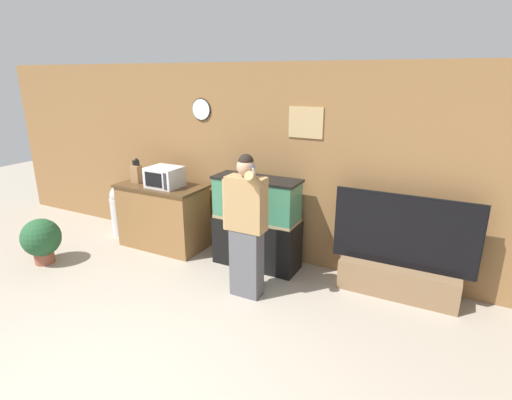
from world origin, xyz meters
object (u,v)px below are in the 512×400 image
(knife_block, at_px, (136,174))
(tv_on_stand, at_px, (399,267))
(trash_bin, at_px, (121,209))
(microwave, at_px, (165,177))
(aquarium_on_stand, at_px, (257,223))
(person_standing, at_px, (246,225))
(counter_island, at_px, (164,215))
(potted_plant, at_px, (41,239))

(knife_block, distance_m, tv_on_stand, 3.77)
(trash_bin, bearing_deg, microwave, -5.70)
(knife_block, bearing_deg, tv_on_stand, 3.30)
(knife_block, relative_size, aquarium_on_stand, 0.29)
(tv_on_stand, height_order, person_standing, person_standing)
(counter_island, height_order, aquarium_on_stand, aquarium_on_stand)
(counter_island, xyz_separation_m, aquarium_on_stand, (1.51, 0.06, 0.13))
(potted_plant, xyz_separation_m, trash_bin, (0.18, 1.27, 0.06))
(counter_island, bearing_deg, tv_on_stand, 2.59)
(knife_block, bearing_deg, potted_plant, -120.42)
(person_standing, distance_m, trash_bin, 2.78)
(counter_island, height_order, potted_plant, counter_island)
(aquarium_on_stand, distance_m, trash_bin, 2.41)
(aquarium_on_stand, distance_m, tv_on_stand, 1.81)
(knife_block, bearing_deg, trash_bin, 167.14)
(knife_block, relative_size, person_standing, 0.21)
(microwave, relative_size, tv_on_stand, 0.29)
(microwave, distance_m, aquarium_on_stand, 1.48)
(trash_bin, bearing_deg, person_standing, -15.15)
(microwave, bearing_deg, aquarium_on_stand, 4.39)
(person_standing, xyz_separation_m, potted_plant, (-2.82, -0.55, -0.51))
(knife_block, distance_m, potted_plant, 1.52)
(person_standing, bearing_deg, knife_block, 164.32)
(microwave, height_order, potted_plant, microwave)
(aquarium_on_stand, xyz_separation_m, tv_on_stand, (1.79, 0.09, -0.25))
(person_standing, height_order, potted_plant, person_standing)
(counter_island, relative_size, aquarium_on_stand, 1.05)
(knife_block, distance_m, aquarium_on_stand, 1.97)
(counter_island, height_order, tv_on_stand, tv_on_stand)
(knife_block, distance_m, trash_bin, 0.84)
(counter_island, bearing_deg, person_standing, -20.86)
(counter_island, xyz_separation_m, potted_plant, (-1.07, -1.22, -0.12))
(tv_on_stand, relative_size, trash_bin, 1.98)
(potted_plant, bearing_deg, microwave, 44.45)
(microwave, distance_m, person_standing, 1.76)
(counter_island, xyz_separation_m, person_standing, (1.75, -0.67, 0.39))
(counter_island, relative_size, tv_on_stand, 0.80)
(knife_block, bearing_deg, microwave, 1.46)
(tv_on_stand, xyz_separation_m, person_standing, (-1.56, -0.81, 0.52))
(aquarium_on_stand, bearing_deg, potted_plant, -153.76)
(counter_island, relative_size, trash_bin, 1.59)
(counter_island, xyz_separation_m, trash_bin, (-0.90, 0.05, -0.06))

